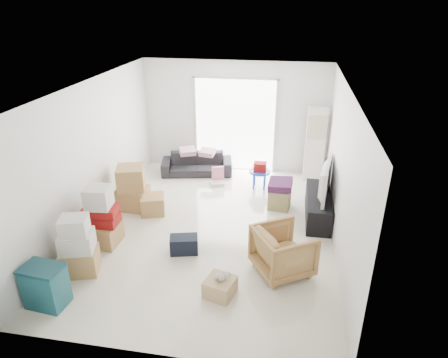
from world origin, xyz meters
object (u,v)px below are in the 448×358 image
television (320,191)px  wood_crate (220,287)px  sofa (197,161)px  ac_tower (315,145)px  ottoman (280,198)px  storage_bins (45,286)px  kids_table (260,170)px  tv_console (318,206)px  armchair (283,249)px

television → wood_crate: (-1.51, -2.57, -0.45)m
sofa → ac_tower: bearing=-8.2°
ottoman → wood_crate: bearing=-104.5°
storage_bins → kids_table: storage_bins is taller
ottoman → kids_table: bearing=119.3°
ac_tower → kids_table: bearing=-150.5°
sofa → storage_bins: 5.01m
tv_console → television: 0.33m
tv_console → wood_crate: bearing=-120.4°
kids_table → wood_crate: size_ratio=1.51×
storage_bins → wood_crate: (2.39, 0.62, -0.19)m
storage_bins → wood_crate: 2.48m
television → armchair: size_ratio=1.40×
kids_table → wood_crate: bearing=-93.7°
ac_tower → sofa: ac_tower is taller
storage_bins → kids_table: (2.63, 4.37, 0.11)m
tv_console → kids_table: 1.74m
ac_tower → ottoman: 1.86m
armchair → television: bearing=-50.5°
tv_console → wood_crate: 2.98m
armchair → storage_bins: (-3.28, -1.34, -0.10)m
television → wood_crate: bearing=158.8°
tv_console → sofa: (-2.87, 1.72, 0.08)m
television → sofa: sofa is taller
sofa → armchair: 4.22m
television → armchair: armchair is taller
armchair → kids_table: bearing=-19.9°
television → storage_bins: bearing=138.5°
armchair → wood_crate: 1.18m
storage_bins → kids_table: size_ratio=1.06×
tv_console → sofa: size_ratio=0.88×
tv_console → ottoman: 0.82m
sofa → wood_crate: size_ratio=4.22×
ac_tower → storage_bins: 6.38m
ac_tower → armchair: size_ratio=2.07×
armchair → sofa: bearing=0.3°
sofa → armchair: bearing=-69.0°
wood_crate → sofa: bearing=107.7°
wood_crate → kids_table: bearing=86.3°
storage_bins → ottoman: storage_bins is taller
kids_table → sofa: bearing=161.4°
sofa → ottoman: sofa is taller
sofa → armchair: armchair is taller
storage_bins → ac_tower: bearing=52.7°
storage_bins → kids_table: bearing=58.9°
ottoman → wood_crate: size_ratio=1.04×
kids_table → ottoman: bearing=-60.7°
tv_console → ottoman: (-0.77, 0.29, -0.04)m
ac_tower → wood_crate: 4.73m
television → sofa: size_ratio=0.68×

